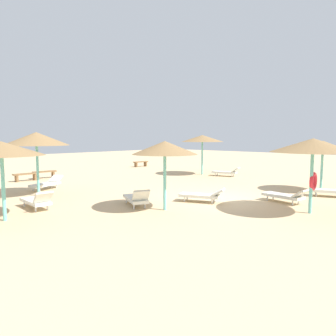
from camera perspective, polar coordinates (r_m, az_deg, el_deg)
name	(u,v)px	position (r m, az deg, el deg)	size (l,w,h in m)	color
ground_plane	(217,199)	(14.06, 9.03, -5.72)	(80.00, 80.00, 0.00)	#D1B284
parasol_0	(165,148)	(11.55, -0.60, 3.73)	(2.48, 2.48, 2.64)	#6BC6BC
parasol_1	(323,146)	(17.47, 26.79, 3.62)	(2.67, 2.67, 2.59)	#6BC6BC
parasol_2	(313,146)	(12.23, 25.30, 3.70)	(2.99, 2.99, 2.74)	#6BC6BC
parasol_3	(36,139)	(15.68, -23.23, 4.98)	(2.99, 2.99, 3.01)	#6BC6BC
parasol_4	(202,139)	(22.69, 6.39, 5.45)	(3.08, 3.08, 2.91)	#6BC6BC
parasol_5	(1,149)	(11.44, -28.54, 3.15)	(2.73, 2.73, 2.65)	#6BC6BC
lounger_0	(136,198)	(12.51, -5.91, -5.62)	(1.38, 1.95, 0.80)	silver
lounger_1	(334,190)	(16.27, 28.39, -3.66)	(1.31, 2.00, 0.69)	silver
lounger_2	(286,195)	(14.00, 20.98, -4.78)	(0.94, 1.98, 0.69)	silver
lounger_3	(47,183)	(17.66, -21.52, -2.67)	(2.01, 1.26, 0.68)	silver
lounger_4	(226,172)	(22.11, 10.76, -0.71)	(1.13, 2.00, 0.68)	silver
lounger_5	(37,201)	(13.04, -23.17, -5.60)	(0.75, 1.90, 0.78)	silver
lounger_6	(202,195)	(13.29, 6.41, -5.00)	(1.36, 2.00, 0.64)	silver
bench_0	(141,163)	(28.79, -5.09, 0.94)	(1.53, 0.53, 0.49)	brown
bench_1	(26,176)	(21.41, -24.89, -1.28)	(1.52, 0.49, 0.49)	brown
bench_2	(45,173)	(22.32, -21.89, -0.89)	(1.54, 0.62, 0.49)	brown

